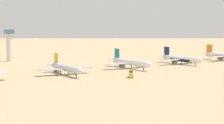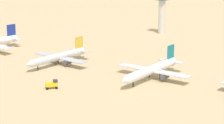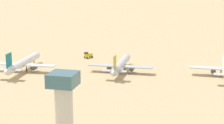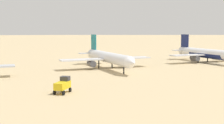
% 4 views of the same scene
% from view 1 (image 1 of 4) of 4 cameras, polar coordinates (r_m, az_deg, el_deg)
% --- Properties ---
extents(ground_plane, '(1800.00, 1800.00, 0.00)m').
position_cam_1_polar(ground_plane, '(251.80, 2.51, -1.09)').
color(ground_plane, tan).
extents(parked_jet_1, '(43.13, 34.98, 12.45)m').
position_cam_1_polar(parked_jet_1, '(220.10, -7.29, -0.97)').
color(parked_jet_1, silver).
rests_on(parked_jet_1, ground).
extents(parked_jet_2, '(46.24, 37.57, 13.33)m').
position_cam_1_polar(parked_jet_2, '(253.06, 2.88, -0.04)').
color(parked_jet_2, white).
rests_on(parked_jet_2, ground).
extents(parked_jet_3, '(45.40, 36.93, 13.09)m').
position_cam_1_polar(parked_jet_3, '(287.97, 10.88, 0.51)').
color(parked_jet_3, white).
rests_on(parked_jet_3, ground).
extents(service_truck, '(5.67, 5.02, 3.90)m').
position_cam_1_polar(service_truck, '(206.60, 3.02, -1.94)').
color(service_truck, yellow).
rests_on(service_truck, ground).
extents(control_tower, '(7.20, 7.20, 27.32)m').
position_cam_1_polar(control_tower, '(318.87, -15.97, 2.84)').
color(control_tower, beige).
rests_on(control_tower, ground).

